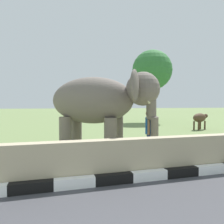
# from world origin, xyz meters

# --- Properties ---
(striped_curb) EXTENTS (16.20, 0.20, 0.24)m
(striped_curb) POSITION_xyz_m (-0.35, 3.71, 0.12)
(striped_curb) COLOR white
(striped_curb) RESTS_ON ground_plane
(barrier_parapet) EXTENTS (28.00, 0.36, 1.00)m
(barrier_parapet) POSITION_xyz_m (2.00, 4.01, 0.50)
(barrier_parapet) COLOR tan
(barrier_parapet) RESTS_ON ground_plane
(elephant) EXTENTS (3.95, 3.52, 2.98)m
(elephant) POSITION_xyz_m (2.25, 6.53, 1.96)
(elephant) COLOR #6E635C
(elephant) RESTS_ON ground_plane
(person_handler) EXTENTS (0.39, 0.61, 1.66)m
(person_handler) POSITION_xyz_m (3.86, 5.93, 0.93)
(person_handler) COLOR navy
(person_handler) RESTS_ON ground_plane
(cow_near) EXTENTS (1.90, 1.14, 1.23)m
(cow_near) POSITION_xyz_m (11.10, 12.36, 0.87)
(cow_near) COLOR #473323
(cow_near) RESTS_ON ground_plane
(tree_distant) EXTENTS (4.19, 4.19, 7.63)m
(tree_distant) POSITION_xyz_m (10.73, 19.52, 5.51)
(tree_distant) COLOR brown
(tree_distant) RESTS_ON ground_plane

